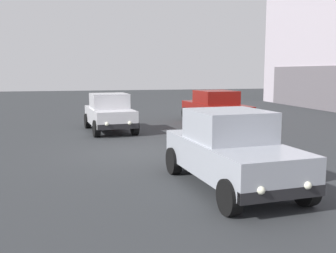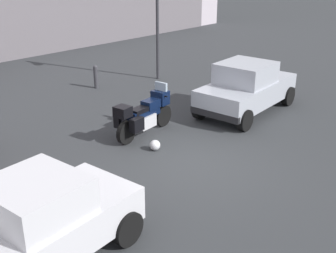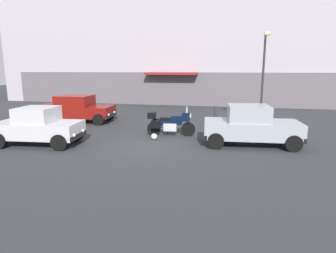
{
  "view_description": "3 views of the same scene",
  "coord_description": "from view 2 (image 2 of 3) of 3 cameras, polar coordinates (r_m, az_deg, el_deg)",
  "views": [
    {
      "loc": [
        11.58,
        -2.07,
        2.45
      ],
      "look_at": [
        -0.3,
        0.8,
        0.73
      ],
      "focal_mm": 41.86,
      "sensor_mm": 36.0,
      "label": 1
    },
    {
      "loc": [
        -7.31,
        -6.21,
        4.83
      ],
      "look_at": [
        -0.07,
        0.69,
        0.79
      ],
      "focal_mm": 46.49,
      "sensor_mm": 36.0,
      "label": 2
    },
    {
      "loc": [
        3.12,
        -10.66,
        3.08
      ],
      "look_at": [
        0.63,
        0.79,
        0.7
      ],
      "focal_mm": 30.39,
      "sensor_mm": 36.0,
      "label": 3
    }
  ],
  "objects": [
    {
      "name": "ground_plane",
      "position": [
        10.74,
        2.94,
        -4.77
      ],
      "size": [
        80.0,
        80.0,
        0.0
      ],
      "primitive_type": "plane",
      "color": "#2D3033"
    },
    {
      "name": "motorcycle",
      "position": [
        12.12,
        -3.15,
        1.63
      ],
      "size": [
        2.26,
        0.87,
        1.36
      ],
      "rotation": [
        0.0,
        0.0,
        0.12
      ],
      "color": "black",
      "rests_on": "ground"
    },
    {
      "name": "helmet",
      "position": [
        11.34,
        -1.72,
        -2.46
      ],
      "size": [
        0.28,
        0.28,
        0.28
      ],
      "primitive_type": "sphere",
      "color": "silver",
      "rests_on": "ground"
    },
    {
      "name": "car_hatchback_near",
      "position": [
        14.07,
        10.24,
        5.02
      ],
      "size": [
        3.97,
        2.07,
        1.64
      ],
      "rotation": [
        0.0,
        0.0,
        0.08
      ],
      "color": "#9EA3AD",
      "rests_on": "ground"
    },
    {
      "name": "car_compact_side",
      "position": [
        7.43,
        -16.59,
        -12.18
      ],
      "size": [
        3.58,
        2.0,
        1.56
      ],
      "rotation": [
        0.0,
        0.0,
        0.1
      ],
      "color": "silver",
      "rests_on": "ground"
    },
    {
      "name": "streetlamp_curbside",
      "position": [
        17.21,
        -1.08,
        15.99
      ],
      "size": [
        0.28,
        0.94,
        5.02
      ],
      "color": "#2D2D33",
      "rests_on": "ground"
    },
    {
      "name": "bollard_curbside",
      "position": [
        16.69,
        -9.45,
        6.55
      ],
      "size": [
        0.16,
        0.16,
        0.89
      ],
      "color": "#333338",
      "rests_on": "ground"
    }
  ]
}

